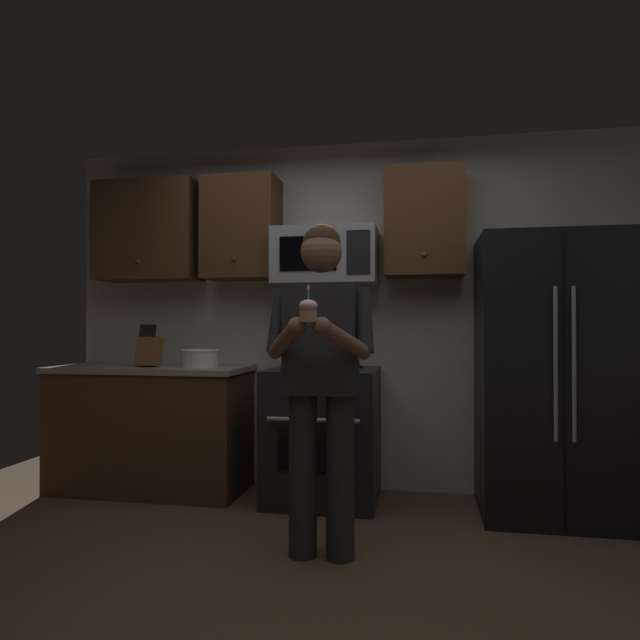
% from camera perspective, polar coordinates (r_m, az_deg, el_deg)
% --- Properties ---
extents(ground_plane, '(6.00, 6.00, 0.00)m').
position_cam_1_polar(ground_plane, '(2.87, -1.82, -25.69)').
color(ground_plane, brown).
extents(wall_back, '(4.40, 0.10, 2.60)m').
position_cam_1_polar(wall_back, '(4.33, 3.17, 0.47)').
color(wall_back, beige).
rests_on(wall_back, ground).
extents(oven_range, '(0.76, 0.70, 0.93)m').
position_cam_1_polar(oven_range, '(4.04, 0.29, -11.42)').
color(oven_range, black).
rests_on(oven_range, ground).
extents(microwave, '(0.74, 0.41, 0.40)m').
position_cam_1_polar(microwave, '(4.11, 0.59, 6.40)').
color(microwave, '#9EA0A5').
extents(refrigerator, '(0.90, 0.75, 1.80)m').
position_cam_1_polar(refrigerator, '(3.95, 22.19, -5.18)').
color(refrigerator, black).
rests_on(refrigerator, ground).
extents(cabinet_row_upper, '(2.78, 0.36, 0.76)m').
position_cam_1_polar(cabinet_row_upper, '(4.33, -6.90, 9.12)').
color(cabinet_row_upper, '#4C301C').
extents(counter_left, '(1.44, 0.66, 0.92)m').
position_cam_1_polar(counter_left, '(4.47, -16.57, -10.33)').
color(counter_left, '#4C301C').
rests_on(counter_left, ground).
extents(knife_block, '(0.16, 0.15, 0.32)m').
position_cam_1_polar(knife_block, '(4.36, -16.80, -2.97)').
color(knife_block, brown).
rests_on(knife_block, counter_left).
extents(bowl_large_white, '(0.28, 0.28, 0.13)m').
position_cam_1_polar(bowl_large_white, '(4.22, -11.97, -3.73)').
color(bowl_large_white, white).
rests_on(bowl_large_white, counter_left).
extents(person, '(0.60, 0.48, 1.76)m').
position_cam_1_polar(person, '(3.00, 0.10, -4.88)').
color(person, '#262628').
rests_on(person, ground).
extents(cupcake, '(0.09, 0.09, 0.17)m').
position_cam_1_polar(cupcake, '(2.67, -1.18, 0.97)').
color(cupcake, '#A87F56').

